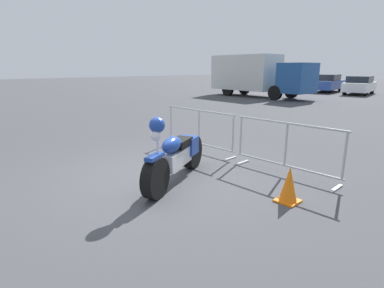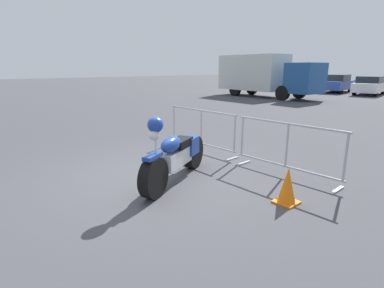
{
  "view_description": "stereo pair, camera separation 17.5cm",
  "coord_description": "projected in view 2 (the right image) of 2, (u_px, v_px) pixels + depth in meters",
  "views": [
    {
      "loc": [
        4.49,
        -3.27,
        2.09
      ],
      "look_at": [
        0.39,
        0.57,
        0.65
      ],
      "focal_mm": 28.0,
      "sensor_mm": 36.0,
      "label": 1
    },
    {
      "loc": [
        4.61,
        -3.14,
        2.09
      ],
      "look_at": [
        0.39,
        0.57,
        0.65
      ],
      "focal_mm": 28.0,
      "sensor_mm": 36.0,
      "label": 2
    }
  ],
  "objects": [
    {
      "name": "box_truck",
      "position": [
        263.0,
        74.0,
        21.6
      ],
      "size": [
        7.8,
        2.6,
        2.98
      ],
      "rotation": [
        0.0,
        0.0,
        -0.05
      ],
      "color": "silver",
      "rests_on": "ground"
    },
    {
      "name": "parked_car_white",
      "position": [
        370.0,
        85.0,
        23.4
      ],
      "size": [
        2.25,
        4.42,
        1.44
      ],
      "rotation": [
        0.0,
        0.0,
        1.7
      ],
      "color": "white",
      "rests_on": "ground"
    },
    {
      "name": "ground_plane",
      "position": [
        157.0,
        177.0,
        5.88
      ],
      "size": [
        120.0,
        120.0,
        0.0
      ],
      "primitive_type": "plane",
      "color": "#424247"
    },
    {
      "name": "traffic_cone",
      "position": [
        287.0,
        186.0,
        4.69
      ],
      "size": [
        0.34,
        0.34,
        0.59
      ],
      "color": "orange",
      "rests_on": "ground"
    },
    {
      "name": "crowd_barrier_near",
      "position": [
        201.0,
        130.0,
        7.6
      ],
      "size": [
        2.29,
        0.47,
        1.07
      ],
      "rotation": [
        0.0,
        0.0,
        0.02
      ],
      "color": "#9EA0A5",
      "rests_on": "ground"
    },
    {
      "name": "parked_car_yellow",
      "position": [
        305.0,
        82.0,
        27.72
      ],
      "size": [
        2.39,
        4.68,
        1.52
      ],
      "rotation": [
        0.0,
        0.0,
        1.7
      ],
      "color": "yellow",
      "rests_on": "ground"
    },
    {
      "name": "parked_car_blue",
      "position": [
        337.0,
        83.0,
        25.8
      ],
      "size": [
        2.38,
        4.65,
        1.51
      ],
      "rotation": [
        0.0,
        0.0,
        1.7
      ],
      "color": "#284799",
      "rests_on": "ground"
    },
    {
      "name": "crowd_barrier_far",
      "position": [
        287.0,
        149.0,
        5.82
      ],
      "size": [
        2.29,
        0.47,
        1.07
      ],
      "rotation": [
        0.0,
        0.0,
        0.02
      ],
      "color": "#9EA0A5",
      "rests_on": "ground"
    },
    {
      "name": "parked_car_red",
      "position": [
        277.0,
        81.0,
        29.58
      ],
      "size": [
        2.32,
        4.55,
        1.48
      ],
      "rotation": [
        0.0,
        0.0,
        1.7
      ],
      "color": "#B21E19",
      "rests_on": "ground"
    },
    {
      "name": "motorcycle",
      "position": [
        176.0,
        155.0,
        5.58
      ],
      "size": [
        1.2,
        2.21,
        1.33
      ],
      "rotation": [
        0.0,
        0.0,
        -1.12
      ],
      "color": "black",
      "rests_on": "ground"
    }
  ]
}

